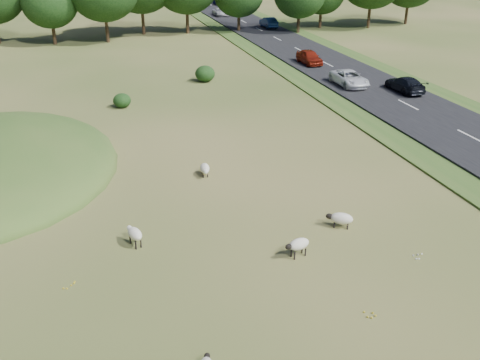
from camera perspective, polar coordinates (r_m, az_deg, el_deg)
name	(u,v)px	position (r m, az deg, el deg)	size (l,w,h in m)	color
ground	(161,114)	(43.61, -8.46, 6.99)	(160.00, 160.00, 0.00)	#2F5119
road	(335,69)	(58.61, 10.09, 11.59)	(8.00, 150.00, 0.25)	black
shrubs	(121,85)	(50.04, -12.60, 9.82)	(23.73, 8.11, 1.56)	black
sheep_0	(298,244)	(23.96, 6.22, -6.85)	(1.29, 0.78, 0.89)	beige
sheep_1	(205,169)	(31.78, -3.77, 1.23)	(0.67, 1.29, 0.73)	beige
sheep_3	(341,218)	(26.63, 10.70, -4.04)	(1.36, 1.06, 0.77)	beige
sheep_4	(134,234)	(25.12, -11.19, -5.63)	(0.85, 1.28, 0.89)	beige
car_0	(220,1)	(112.59, -2.18, 18.57)	(2.02, 4.97, 1.44)	navy
car_1	(269,22)	(83.93, 3.07, 16.44)	(1.59, 4.56, 1.50)	navy
car_3	(405,84)	(50.65, 17.18, 9.74)	(1.88, 4.62, 1.34)	black
car_4	(349,78)	(51.56, 11.57, 10.60)	(2.24, 4.86, 1.35)	white
car_5	(309,57)	(59.89, 7.41, 12.89)	(1.75, 4.35, 1.48)	maroon
car_7	(221,12)	(96.59, -2.09, 17.50)	(2.13, 4.63, 1.29)	silver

